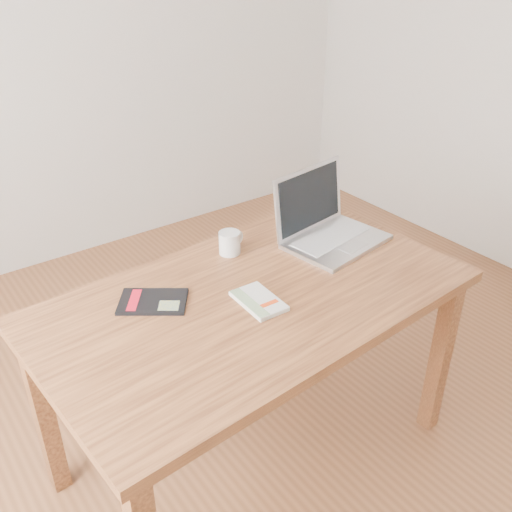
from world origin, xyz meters
TOP-DOWN VIEW (x-y plane):
  - room at (-0.07, 0.00)m, footprint 4.04×4.04m
  - desk at (-0.10, 0.02)m, footprint 1.48×0.90m
  - white_guidebook at (-0.12, -0.03)m, footprint 0.12×0.19m
  - black_guidebook at (-0.40, 0.17)m, footprint 0.26×0.24m
  - laptop at (0.35, 0.17)m, footprint 0.42×0.35m
  - coffee_mug at (-0.01, 0.30)m, footprint 0.11×0.08m

SIDE VIEW (x-z plane):
  - desk at x=-0.10m, z-range 0.29..1.04m
  - black_guidebook at x=-0.40m, z-range 0.75..0.76m
  - white_guidebook at x=-0.12m, z-range 0.75..0.77m
  - coffee_mug at x=-0.01m, z-range 0.75..0.84m
  - laptop at x=0.35m, z-range 0.67..0.94m
  - room at x=-0.07m, z-range 0.01..2.71m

